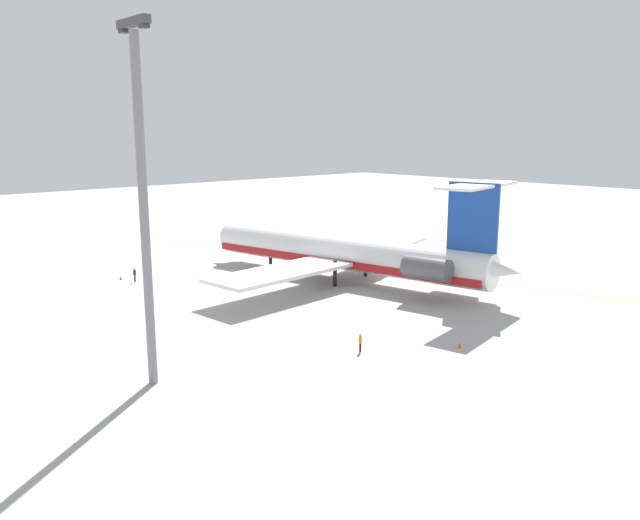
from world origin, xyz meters
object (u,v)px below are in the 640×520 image
object	(u,v)px
light_mast	(143,194)
ground_crew_near_tail	(135,273)
safety_cone_nose	(460,345)
main_jetliner	(351,253)
safety_cone_wingtip	(121,278)
ground_crew_near_nose	(360,340)

from	to	relation	value
light_mast	ground_crew_near_tail	bearing A→B (deg)	-24.81
safety_cone_nose	main_jetliner	bearing A→B (deg)	-24.89
safety_cone_wingtip	main_jetliner	bearing A→B (deg)	-134.51
main_jetliner	safety_cone_nose	bearing A→B (deg)	145.49
ground_crew_near_tail	light_mast	xyz separation A→B (m)	(-32.04, 14.81, 13.45)
main_jetliner	light_mast	distance (m)	39.37
light_mast	ground_crew_near_nose	bearing A→B (deg)	-110.22
ground_crew_near_tail	safety_cone_nose	bearing A→B (deg)	174.43
main_jetliner	light_mast	xyz separation A→B (m)	(-13.13, 35.48, 10.88)
main_jetliner	safety_cone_wingtip	xyz separation A→B (m)	(21.17, 21.53, -3.44)
ground_crew_near_tail	safety_cone_nose	distance (m)	44.60
safety_cone_nose	light_mast	distance (m)	30.27
ground_crew_near_tail	light_mast	size ratio (longest dim) A/B	0.07
safety_cone_nose	safety_cone_wingtip	world-z (taller)	same
ground_crew_near_nose	ground_crew_near_tail	distance (m)	38.26
safety_cone_wingtip	ground_crew_near_tail	bearing A→B (deg)	-159.24
safety_cone_nose	light_mast	bearing A→B (deg)	64.23
safety_cone_nose	light_mast	xyz separation A→B (m)	(11.59, 24.01, 14.32)
ground_crew_near_nose	safety_cone_nose	distance (m)	9.08
ground_crew_near_nose	safety_cone_nose	size ratio (longest dim) A/B	3.03
safety_cone_nose	safety_cone_wingtip	distance (m)	46.99
safety_cone_nose	safety_cone_wingtip	bearing A→B (deg)	12.36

